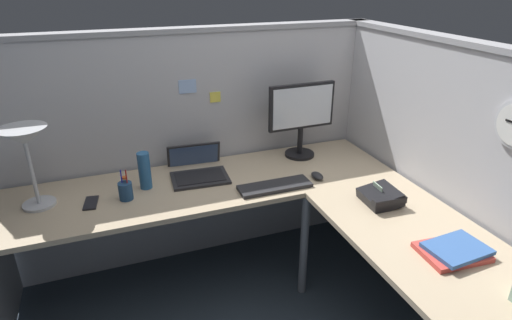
% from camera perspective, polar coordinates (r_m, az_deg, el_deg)
% --- Properties ---
extents(ground_plane, '(6.80, 6.80, 0.00)m').
position_cam_1_polar(ground_plane, '(2.72, 4.50, -19.99)').
color(ground_plane, '#2D3842').
extents(cubicle_wall_back, '(2.57, 0.12, 1.58)m').
position_cam_1_polar(cubicle_wall_back, '(2.88, -8.89, 1.52)').
color(cubicle_wall_back, '#B2B2B7').
rests_on(cubicle_wall_back, ground).
extents(cubicle_wall_right, '(0.12, 2.37, 1.58)m').
position_cam_1_polar(cubicle_wall_right, '(2.53, 26.01, -4.15)').
color(cubicle_wall_right, '#B2B2B7').
rests_on(cubicle_wall_right, ground).
extents(desk, '(2.35, 2.15, 0.73)m').
position_cam_1_polar(desk, '(2.24, 2.10, -10.11)').
color(desk, tan).
rests_on(desk, ground).
extents(monitor, '(0.46, 0.20, 0.50)m').
position_cam_1_polar(monitor, '(2.81, 6.14, 6.09)').
color(monitor, black).
rests_on(monitor, desk).
extents(laptop, '(0.36, 0.40, 0.22)m').
position_cam_1_polar(laptop, '(2.67, -7.92, -1.22)').
color(laptop, '#232326').
rests_on(laptop, desk).
extents(keyboard, '(0.43, 0.14, 0.02)m').
position_cam_1_polar(keyboard, '(2.47, 2.50, -3.57)').
color(keyboard, '#232326').
rests_on(keyboard, desk).
extents(computer_mouse, '(0.06, 0.10, 0.03)m').
position_cam_1_polar(computer_mouse, '(2.60, 8.25, -2.12)').
color(computer_mouse, '#232326').
rests_on(computer_mouse, desk).
extents(desk_lamp_dome, '(0.24, 0.24, 0.44)m').
position_cam_1_polar(desk_lamp_dome, '(2.44, -28.71, 2.03)').
color(desk_lamp_dome, '#B7BABF').
rests_on(desk_lamp_dome, desk).
extents(pen_cup, '(0.08, 0.08, 0.18)m').
position_cam_1_polar(pen_cup, '(2.44, -17.17, -3.96)').
color(pen_cup, navy).
rests_on(pen_cup, desk).
extents(cell_phone, '(0.09, 0.15, 0.01)m').
position_cam_1_polar(cell_phone, '(2.48, -21.35, -5.40)').
color(cell_phone, black).
rests_on(cell_phone, desk).
extents(thermos_flask, '(0.07, 0.07, 0.22)m').
position_cam_1_polar(thermos_flask, '(2.51, -14.79, -1.39)').
color(thermos_flask, '#26598C').
rests_on(thermos_flask, desk).
extents(office_phone, '(0.20, 0.22, 0.11)m').
position_cam_1_polar(office_phone, '(2.40, 16.48, -4.83)').
color(office_phone, black).
rests_on(office_phone, desk).
extents(book_stack, '(0.30, 0.23, 0.04)m').
position_cam_1_polar(book_stack, '(2.12, 25.12, -11.00)').
color(book_stack, '#BF3F38').
rests_on(book_stack, desk).
extents(pinned_note_leftmost, '(0.07, 0.00, 0.07)m').
position_cam_1_polar(pinned_note_leftmost, '(2.76, -5.52, 8.43)').
color(pinned_note_leftmost, '#EAD84C').
extents(pinned_note_middle, '(0.11, 0.00, 0.08)m').
position_cam_1_polar(pinned_note_middle, '(2.70, -9.22, 9.75)').
color(pinned_note_middle, '#99B7E5').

